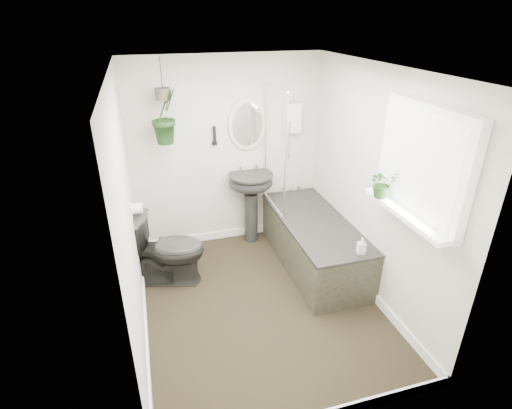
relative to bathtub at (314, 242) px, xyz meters
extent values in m
cube|color=black|center=(-0.80, -0.50, -0.30)|extent=(2.30, 2.80, 0.02)
cube|color=white|center=(-0.80, -0.50, 2.02)|extent=(2.30, 2.80, 0.02)
cube|color=beige|center=(-0.80, 0.91, 0.86)|extent=(2.30, 0.02, 2.30)
cube|color=beige|center=(-0.80, -1.91, 0.86)|extent=(2.30, 0.02, 2.30)
cube|color=beige|center=(-1.96, -0.50, 0.86)|extent=(0.02, 2.80, 2.30)
cube|color=beige|center=(0.36, -0.50, 0.86)|extent=(0.02, 2.80, 2.30)
cube|color=white|center=(-0.80, -0.50, -0.24)|extent=(2.30, 2.80, 0.10)
cube|color=white|center=(0.00, 0.84, 1.26)|extent=(0.20, 0.10, 0.35)
ellipsoid|color=beige|center=(-0.55, 0.87, 1.21)|extent=(0.46, 0.03, 0.62)
cylinder|color=black|center=(-0.95, 0.86, 1.11)|extent=(0.04, 0.04, 0.22)
cylinder|color=white|center=(-1.90, 0.20, 0.61)|extent=(0.11, 0.11, 0.11)
cube|color=white|center=(0.29, -1.20, 1.36)|extent=(0.08, 1.00, 0.90)
cube|color=white|center=(0.22, -1.20, 0.94)|extent=(0.18, 1.00, 0.04)
cube|color=white|center=(0.24, -1.20, 1.36)|extent=(0.01, 0.86, 0.76)
imported|color=black|center=(-1.65, 0.15, 0.11)|extent=(0.89, 0.65, 0.81)
imported|color=black|center=(0.17, -0.90, 1.09)|extent=(0.26, 0.24, 0.25)
imported|color=black|center=(-1.50, 0.68, 1.41)|extent=(0.41, 0.41, 0.58)
imported|color=black|center=(0.15, -0.75, 0.37)|extent=(0.09, 0.09, 0.17)
cylinder|color=#443B2F|center=(-1.50, 0.68, 1.64)|extent=(0.16, 0.16, 0.12)
camera|label=1|loc=(-1.75, -3.62, 2.41)|focal=28.00mm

